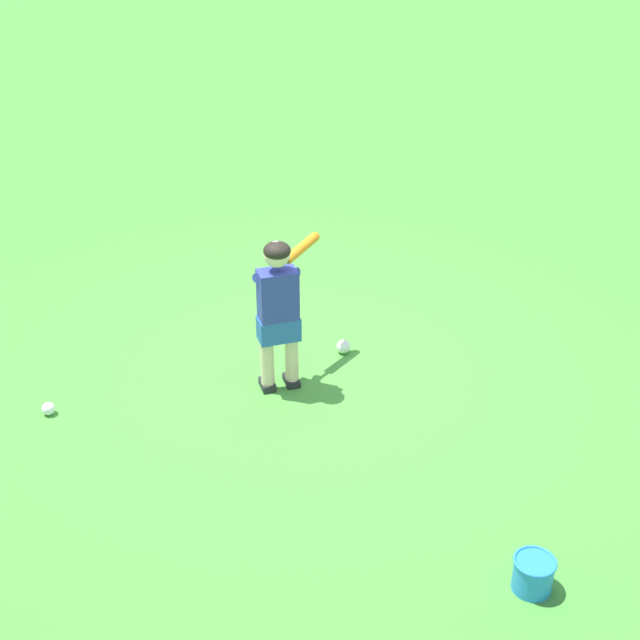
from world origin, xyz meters
name	(u,v)px	position (x,y,z in m)	size (l,w,h in m)	color
ground_plane	(304,375)	(0.00, 0.00, 0.00)	(40.00, 40.00, 0.00)	#479338
child_batter	(279,301)	(0.04, -0.19, 0.65)	(0.53, 0.64, 1.08)	#232328
play_ball_behind_batter	(48,409)	(-0.30, -1.68, 0.04)	(0.09, 0.09, 0.09)	white
play_ball_far_left	(344,347)	(-0.15, 0.38, 0.05)	(0.10, 0.10, 0.10)	white
toy_bucket	(533,574)	(2.26, 0.21, 0.10)	(0.22, 0.22, 0.19)	#2884DB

